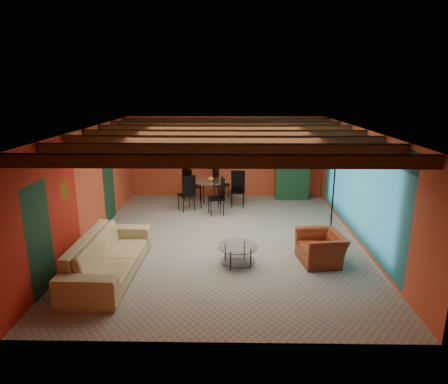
{
  "coord_description": "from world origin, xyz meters",
  "views": [
    {
      "loc": [
        0.16,
        -8.88,
        3.63
      ],
      "look_at": [
        0.0,
        0.2,
        1.15
      ],
      "focal_mm": 30.88,
      "sensor_mm": 36.0,
      "label": 1
    }
  ],
  "objects_px": {
    "armoire": "(292,171)",
    "potted_plant": "(294,135)",
    "vase": "(210,168)",
    "coffee_table": "(238,255)",
    "sofa": "(109,256)",
    "dining_table": "(211,189)",
    "floor_lamp": "(333,199)",
    "armchair": "(321,248)"
  },
  "relations": [
    {
      "from": "armoire",
      "to": "potted_plant",
      "type": "relative_size",
      "value": 3.58
    },
    {
      "from": "potted_plant",
      "to": "vase",
      "type": "xyz_separation_m",
      "value": [
        -2.66,
        -0.98,
        -0.9
      ]
    },
    {
      "from": "coffee_table",
      "to": "potted_plant",
      "type": "distance_m",
      "value": 5.77
    },
    {
      "from": "sofa",
      "to": "coffee_table",
      "type": "height_order",
      "value": "sofa"
    },
    {
      "from": "dining_table",
      "to": "floor_lamp",
      "type": "bearing_deg",
      "value": -39.64
    },
    {
      "from": "potted_plant",
      "to": "vase",
      "type": "bearing_deg",
      "value": -159.84
    },
    {
      "from": "floor_lamp",
      "to": "potted_plant",
      "type": "bearing_deg",
      "value": 97.22
    },
    {
      "from": "sofa",
      "to": "potted_plant",
      "type": "distance_m",
      "value": 7.35
    },
    {
      "from": "sofa",
      "to": "coffee_table",
      "type": "relative_size",
      "value": 3.22
    },
    {
      "from": "coffee_table",
      "to": "potted_plant",
      "type": "height_order",
      "value": "potted_plant"
    },
    {
      "from": "armchair",
      "to": "coffee_table",
      "type": "xyz_separation_m",
      "value": [
        -1.78,
        -0.18,
        -0.1
      ]
    },
    {
      "from": "armchair",
      "to": "vase",
      "type": "height_order",
      "value": "vase"
    },
    {
      "from": "vase",
      "to": "armchair",
      "type": "bearing_deg",
      "value": -57.2
    },
    {
      "from": "sofa",
      "to": "dining_table",
      "type": "xyz_separation_m",
      "value": [
        1.79,
        4.61,
        0.16
      ]
    },
    {
      "from": "dining_table",
      "to": "potted_plant",
      "type": "xyz_separation_m",
      "value": [
        2.66,
        0.98,
        1.55
      ]
    },
    {
      "from": "coffee_table",
      "to": "floor_lamp",
      "type": "bearing_deg",
      "value": 33.86
    },
    {
      "from": "armchair",
      "to": "dining_table",
      "type": "xyz_separation_m",
      "value": [
        -2.55,
        3.96,
        0.24
      ]
    },
    {
      "from": "floor_lamp",
      "to": "vase",
      "type": "bearing_deg",
      "value": 140.36
    },
    {
      "from": "coffee_table",
      "to": "potted_plant",
      "type": "relative_size",
      "value": 1.66
    },
    {
      "from": "vase",
      "to": "floor_lamp",
      "type": "bearing_deg",
      "value": -39.64
    },
    {
      "from": "dining_table",
      "to": "armoire",
      "type": "height_order",
      "value": "armoire"
    },
    {
      "from": "sofa",
      "to": "armoire",
      "type": "height_order",
      "value": "armoire"
    },
    {
      "from": "coffee_table",
      "to": "vase",
      "type": "height_order",
      "value": "vase"
    },
    {
      "from": "coffee_table",
      "to": "floor_lamp",
      "type": "height_order",
      "value": "floor_lamp"
    },
    {
      "from": "dining_table",
      "to": "vase",
      "type": "distance_m",
      "value": 0.65
    },
    {
      "from": "armchair",
      "to": "sofa",
      "type": "bearing_deg",
      "value": -89.77
    },
    {
      "from": "armchair",
      "to": "dining_table",
      "type": "relative_size",
      "value": 0.46
    },
    {
      "from": "coffee_table",
      "to": "floor_lamp",
      "type": "distance_m",
      "value": 2.91
    },
    {
      "from": "coffee_table",
      "to": "floor_lamp",
      "type": "relative_size",
      "value": 0.43
    },
    {
      "from": "coffee_table",
      "to": "armoire",
      "type": "bearing_deg",
      "value": 69.81
    },
    {
      "from": "vase",
      "to": "potted_plant",
      "type": "bearing_deg",
      "value": 20.16
    },
    {
      "from": "floor_lamp",
      "to": "dining_table",
      "type": "bearing_deg",
      "value": 140.36
    },
    {
      "from": "armchair",
      "to": "coffee_table",
      "type": "height_order",
      "value": "armchair"
    },
    {
      "from": "potted_plant",
      "to": "coffee_table",
      "type": "bearing_deg",
      "value": -110.19
    },
    {
      "from": "dining_table",
      "to": "floor_lamp",
      "type": "distance_m",
      "value": 4.06
    },
    {
      "from": "coffee_table",
      "to": "floor_lamp",
      "type": "xyz_separation_m",
      "value": [
        2.33,
        1.56,
        0.77
      ]
    },
    {
      "from": "armchair",
      "to": "vase",
      "type": "distance_m",
      "value": 4.8
    },
    {
      "from": "potted_plant",
      "to": "armoire",
      "type": "bearing_deg",
      "value": 0.0
    },
    {
      "from": "armchair",
      "to": "floor_lamp",
      "type": "xyz_separation_m",
      "value": [
        0.56,
        1.39,
        0.67
      ]
    },
    {
      "from": "dining_table",
      "to": "armoire",
      "type": "xyz_separation_m",
      "value": [
        2.66,
        0.98,
        0.36
      ]
    },
    {
      "from": "vase",
      "to": "dining_table",
      "type": "bearing_deg",
      "value": 180.0
    },
    {
      "from": "sofa",
      "to": "vase",
      "type": "distance_m",
      "value": 5.01
    }
  ]
}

